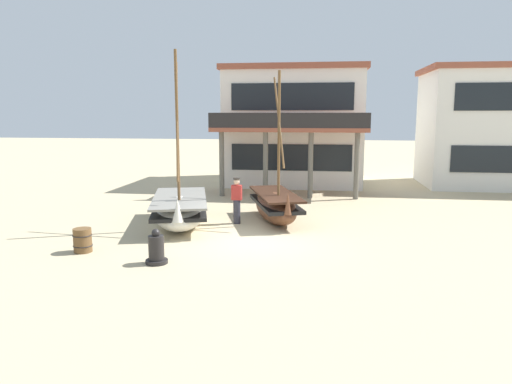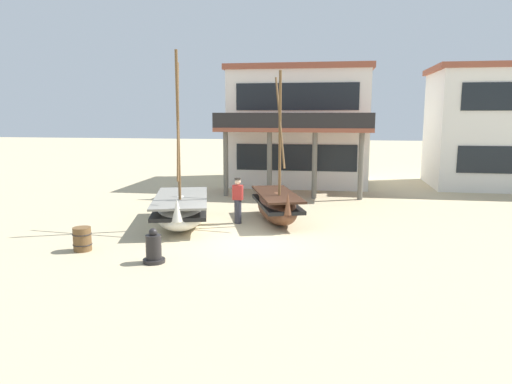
{
  "view_description": "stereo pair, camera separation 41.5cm",
  "coord_description": "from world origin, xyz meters",
  "px_view_note": "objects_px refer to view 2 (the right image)",
  "views": [
    {
      "loc": [
        2.12,
        -14.45,
        3.97
      ],
      "look_at": [
        0.0,
        1.0,
        1.4
      ],
      "focal_mm": 33.31,
      "sensor_mm": 36.0,
      "label": 1
    },
    {
      "loc": [
        2.53,
        -14.39,
        3.97
      ],
      "look_at": [
        0.0,
        1.0,
        1.4
      ],
      "focal_mm": 33.31,
      "sensor_mm": 36.0,
      "label": 2
    }
  ],
  "objects_px": {
    "fishing_boat_centre_large": "(277,205)",
    "capstan_winch": "(154,249)",
    "harbor_building_main": "(300,126)",
    "wooden_barrel": "(82,239)",
    "fishing_boat_near_left": "(181,209)",
    "fisherman_by_hull": "(238,201)"
  },
  "relations": [
    {
      "from": "fishing_boat_centre_large",
      "to": "fisherman_by_hull",
      "type": "relative_size",
      "value": 3.24
    },
    {
      "from": "fisherman_by_hull",
      "to": "capstan_winch",
      "type": "xyz_separation_m",
      "value": [
        -1.31,
        -4.95,
        -0.46
      ]
    },
    {
      "from": "fishing_boat_near_left",
      "to": "capstan_winch",
      "type": "height_order",
      "value": "fishing_boat_near_left"
    },
    {
      "from": "fishing_boat_near_left",
      "to": "wooden_barrel",
      "type": "relative_size",
      "value": 8.68
    },
    {
      "from": "fishing_boat_centre_large",
      "to": "capstan_winch",
      "type": "distance_m",
      "value": 6.09
    },
    {
      "from": "fishing_boat_centre_large",
      "to": "fisherman_by_hull",
      "type": "xyz_separation_m",
      "value": [
        -1.37,
        -0.52,
        0.22
      ]
    },
    {
      "from": "fishing_boat_near_left",
      "to": "harbor_building_main",
      "type": "height_order",
      "value": "harbor_building_main"
    },
    {
      "from": "fishing_boat_centre_large",
      "to": "fisherman_by_hull",
      "type": "distance_m",
      "value": 1.48
    },
    {
      "from": "capstan_winch",
      "to": "harbor_building_main",
      "type": "xyz_separation_m",
      "value": [
        2.77,
        16.04,
        2.91
      ]
    },
    {
      "from": "capstan_winch",
      "to": "fishing_boat_centre_large",
      "type": "bearing_deg",
      "value": 63.86
    },
    {
      "from": "capstan_winch",
      "to": "wooden_barrel",
      "type": "relative_size",
      "value": 1.36
    },
    {
      "from": "fisherman_by_hull",
      "to": "fishing_boat_centre_large",
      "type": "bearing_deg",
      "value": 20.81
    },
    {
      "from": "capstan_winch",
      "to": "harbor_building_main",
      "type": "relative_size",
      "value": 0.1
    },
    {
      "from": "capstan_winch",
      "to": "fisherman_by_hull",
      "type": "bearing_deg",
      "value": 75.15
    },
    {
      "from": "fishing_boat_near_left",
      "to": "fishing_boat_centre_large",
      "type": "distance_m",
      "value": 3.52
    },
    {
      "from": "fishing_boat_near_left",
      "to": "harbor_building_main",
      "type": "bearing_deg",
      "value": 73.69
    },
    {
      "from": "wooden_barrel",
      "to": "harbor_building_main",
      "type": "height_order",
      "value": "harbor_building_main"
    },
    {
      "from": "fishing_boat_centre_large",
      "to": "harbor_building_main",
      "type": "xyz_separation_m",
      "value": [
        0.09,
        10.57,
        2.67
      ]
    },
    {
      "from": "wooden_barrel",
      "to": "fishing_boat_near_left",
      "type": "bearing_deg",
      "value": 63.11
    },
    {
      "from": "wooden_barrel",
      "to": "capstan_winch",
      "type": "bearing_deg",
      "value": -16.4
    },
    {
      "from": "fishing_boat_centre_large",
      "to": "capstan_winch",
      "type": "relative_size",
      "value": 5.75
    },
    {
      "from": "fishing_boat_near_left",
      "to": "fishing_boat_centre_large",
      "type": "height_order",
      "value": "fishing_boat_near_left"
    }
  ]
}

